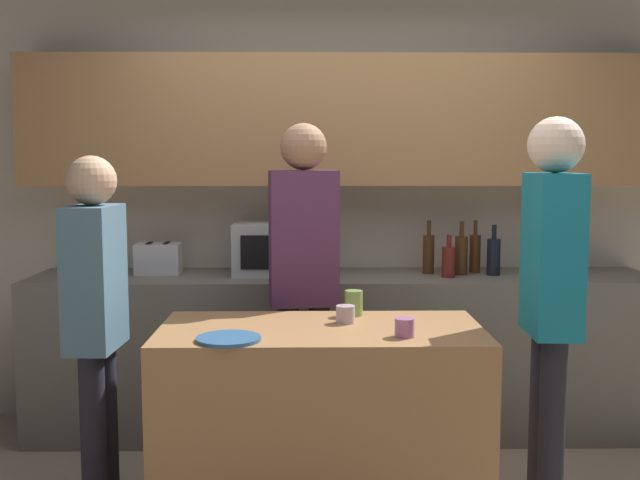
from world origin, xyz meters
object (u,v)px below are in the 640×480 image
object	(u,v)px
bottle_0	(429,253)
cup_2	(405,328)
bottle_3	(475,253)
person_right	(551,285)
cup_1	(345,314)
toaster	(158,259)
microwave	(279,248)
person_center	(96,309)
bottle_1	(449,261)
person_left	(304,264)
bottle_2	(461,254)
potted_plant	(547,240)
plate_on_island	(228,339)
cup_0	(354,303)
bottle_4	(494,256)

from	to	relation	value
bottle_0	cup_2	world-z (taller)	bottle_0
bottle_3	person_right	size ratio (longest dim) A/B	0.18
cup_1	cup_2	world-z (taller)	same
toaster	microwave	bearing A→B (deg)	-0.13
bottle_0	person_center	size ratio (longest dim) A/B	0.19
bottle_1	person_left	world-z (taller)	person_left
bottle_2	potted_plant	bearing A→B (deg)	6.31
microwave	person_center	distance (m)	1.39
plate_on_island	person_center	distance (m)	0.67
bottle_0	cup_0	xyz separation A→B (m)	(-0.50, -0.96, -0.11)
bottle_0	bottle_4	distance (m)	0.37
potted_plant	bottle_4	size ratio (longest dim) A/B	1.34
bottle_0	person_right	xyz separation A→B (m)	(0.32, -1.24, 0.02)
bottle_1	toaster	bearing A→B (deg)	174.75
potted_plant	cup_2	distance (m)	1.74
bottle_0	bottle_2	size ratio (longest dim) A/B	1.01
toaster	bottle_1	bearing A→B (deg)	-5.25
person_right	cup_0	bearing A→B (deg)	73.28
bottle_4	cup_0	xyz separation A→B (m)	(-0.87, -0.89, -0.10)
microwave	plate_on_island	world-z (taller)	microwave
plate_on_island	cup_0	xyz separation A→B (m)	(0.53, 0.47, 0.05)
person_left	bottle_0	bearing A→B (deg)	-148.10
toaster	bottle_4	size ratio (longest dim) A/B	0.88
bottle_4	plate_on_island	xyz separation A→B (m)	(-1.39, -1.37, -0.15)
person_left	person_center	distance (m)	1.06
bottle_3	cup_2	bearing A→B (deg)	-112.92
cup_2	toaster	bearing A→B (deg)	132.44
bottle_0	bottle_1	bearing A→B (deg)	-56.86
plate_on_island	person_center	bearing A→B (deg)	155.28
person_center	cup_0	bearing A→B (deg)	102.60
bottle_1	microwave	bearing A→B (deg)	171.10
bottle_1	plate_on_island	distance (m)	1.71
bottle_2	bottle_3	size ratio (longest dim) A/B	1.00
bottle_3	cup_0	world-z (taller)	bottle_3
bottle_3	cup_0	xyz separation A→B (m)	(-0.78, -0.99, -0.11)
cup_1	person_left	world-z (taller)	person_left
bottle_3	cup_2	distance (m)	1.54
cup_0	person_right	distance (m)	0.88
bottle_1	bottle_2	distance (m)	0.14
person_left	person_center	bearing A→B (deg)	24.55
bottle_4	cup_0	bearing A→B (deg)	-134.10
microwave	plate_on_island	size ratio (longest dim) A/B	2.00
bottle_1	person_right	world-z (taller)	person_right
bottle_0	cup_2	size ratio (longest dim) A/B	3.90
bottle_2	cup_1	bearing A→B (deg)	-124.17
potted_plant	bottle_4	xyz separation A→B (m)	(-0.33, -0.08, -0.09)
bottle_2	cup_0	size ratio (longest dim) A/B	2.69
cup_0	person_center	size ratio (longest dim) A/B	0.07
bottle_4	plate_on_island	size ratio (longest dim) A/B	1.13
bottle_1	bottle_3	bearing A→B (deg)	42.66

